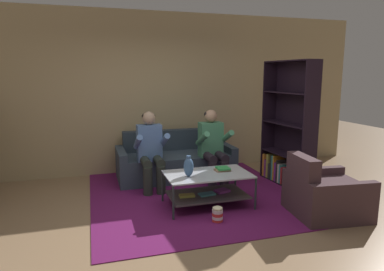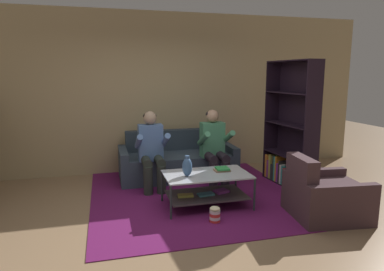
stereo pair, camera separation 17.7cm
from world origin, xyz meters
name	(u,v)px [view 2 (the right image)]	position (x,y,z in m)	size (l,w,h in m)	color
ground	(181,222)	(0.00, 0.00, 0.00)	(16.80, 16.80, 0.00)	#927354
back_partition	(151,93)	(0.00, 2.46, 1.45)	(8.40, 0.12, 2.90)	tan
couch	(177,162)	(0.35, 1.86, 0.28)	(1.99, 0.88, 0.80)	#334150
person_seated_left	(152,148)	(-0.17, 1.35, 0.67)	(0.50, 0.58, 1.22)	#282F29
person_seated_right	(214,144)	(0.86, 1.35, 0.66)	(0.50, 0.58, 1.22)	black
coffee_table	(206,185)	(0.45, 0.42, 0.31)	(1.15, 0.68, 0.46)	#B5BCC9
area_rug	(192,192)	(0.40, 1.02, 0.01)	(3.00, 3.40, 0.01)	#60164F
vase	(187,167)	(0.17, 0.38, 0.59)	(0.13, 0.13, 0.28)	#3A5E8F
book_stack	(222,169)	(0.70, 0.50, 0.49)	(0.21, 0.19, 0.05)	#946E53
bookshelf	(289,137)	(2.04, 1.03, 0.79)	(0.39, 1.09, 2.01)	black
armchair	(324,197)	(1.79, -0.30, 0.27)	(0.96, 0.89, 0.80)	#422C32
popcorn_tub	(215,214)	(0.40, -0.10, 0.10)	(0.13, 0.13, 0.20)	red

